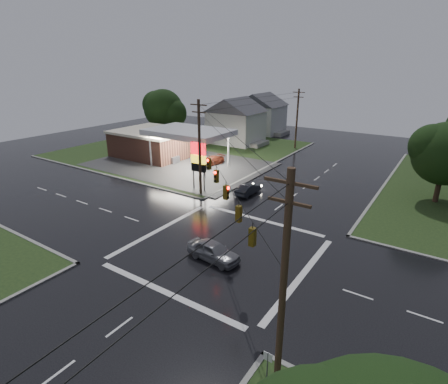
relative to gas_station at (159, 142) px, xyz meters
The scene contains 15 objects.
ground 32.46m from the gas_station, 37.50° to the right, with size 120.00×120.00×0.00m, color black.
grass_nw 6.79m from the gas_station, 92.95° to the left, with size 36.00×36.00×0.08m, color #1C3015.
gas_station is the anchor object (origin of this frame).
pylon_sign 17.81m from the gas_station, 31.22° to the right, with size 2.00×0.35×6.00m.
utility_pole_nw 19.38m from the gas_station, 32.23° to the right, with size 2.20×0.32×11.00m.
utility_pole_se 45.83m from the gas_station, 39.70° to the right, with size 2.20×0.32×11.00m.
utility_pole_n 24.60m from the gas_station, 48.53° to the left, with size 2.20×0.32×10.50m.
traffic_signals 32.63m from the gas_station, 37.50° to the right, with size 26.87×26.87×1.47m.
house_near 17.07m from the gas_station, 73.83° to the left, with size 11.05×8.48×8.60m.
house_far 28.61m from the gas_station, 82.50° to the left, with size 11.05×8.48×8.60m.
tree_nw_behind 13.63m from the gas_station, 128.42° to the left, with size 8.93×7.60×10.00m.
tree_ne_near 40.00m from the gas_station, ahead, with size 7.99×6.80×8.98m.
car_north 22.24m from the gas_station, 19.00° to the right, with size 1.37×3.93×1.30m, color black.
car_crossing 33.72m from the gas_station, 39.54° to the right, with size 1.82×4.52×1.54m, color slate.
car_pump 10.11m from the gas_station, ahead, with size 1.84×4.54×1.32m, color #5B2314.
Camera 1 is at (14.36, -21.41, 14.71)m, focal length 28.00 mm.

